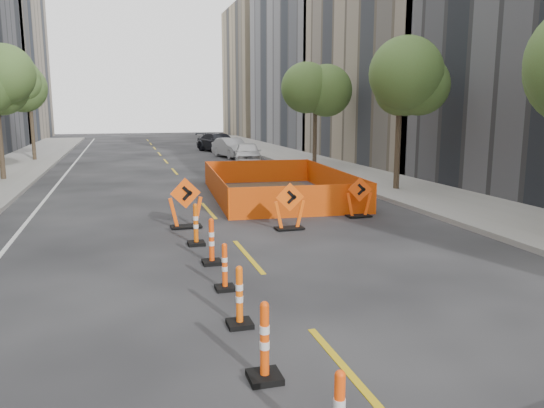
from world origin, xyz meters
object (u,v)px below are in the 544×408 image
object	(u,v)px
chevron_sign_left	(186,203)
parked_car_near	(248,153)
chevron_sign_right	(359,197)
parked_car_mid	(231,148)
channelizer_6	(196,224)
channelizer_4	(225,267)
channelizer_5	(212,241)
channelizer_3	(239,296)
parked_car_far	(219,142)
channelizer_2	(265,341)
chevron_sign_center	(290,206)

from	to	relation	value
chevron_sign_left	parked_car_near	world-z (taller)	chevron_sign_left
chevron_sign_right	parked_car_mid	world-z (taller)	parked_car_mid
channelizer_6	parked_car_mid	size ratio (longest dim) A/B	0.26
chevron_sign_left	chevron_sign_right	distance (m)	5.65
channelizer_4	parked_car_near	world-z (taller)	parked_car_near
channelizer_5	chevron_sign_right	xyz separation A→B (m)	(5.52, 3.95, 0.12)
chevron_sign_right	channelizer_6	bearing A→B (deg)	-148.90
channelizer_3	parked_car_far	world-z (taller)	parked_car_far
channelizer_4	chevron_sign_right	bearing A→B (deg)	45.97
channelizer_2	chevron_sign_left	world-z (taller)	chevron_sign_left
chevron_sign_left	channelizer_5	bearing A→B (deg)	-94.80
channelizer_2	channelizer_5	xyz separation A→B (m)	(0.21, 5.44, -0.01)
chevron_sign_left	chevron_sign_right	bearing A→B (deg)	-6.25
channelizer_5	parked_car_near	bearing A→B (deg)	74.57
chevron_sign_center	channelizer_4	bearing A→B (deg)	-117.84
channelizer_5	channelizer_6	distance (m)	1.82
channelizer_5	parked_car_mid	world-z (taller)	parked_car_mid
channelizer_6	chevron_sign_center	distance (m)	3.08
channelizer_2	channelizer_4	xyz separation A→B (m)	(0.16, 3.62, -0.07)
chevron_sign_left	chevron_sign_right	xyz separation A→B (m)	(5.65, 0.04, -0.09)
channelizer_2	parked_car_near	xyz separation A→B (m)	(6.05, 26.62, 0.15)
channelizer_2	chevron_sign_right	size ratio (longest dim) A/B	0.83
channelizer_6	parked_car_near	distance (m)	20.26
channelizer_2	parked_car_near	bearing A→B (deg)	77.19
channelizer_4	parked_car_mid	size ratio (longest dim) A/B	0.22
channelizer_4	chevron_sign_left	xyz separation A→B (m)	(-0.08, 5.72, 0.28)
parked_car_mid	channelizer_6	bearing A→B (deg)	-115.17
channelizer_3	chevron_sign_center	world-z (taller)	chevron_sign_center
chevron_sign_left	chevron_sign_center	bearing A→B (deg)	-26.52
channelizer_2	channelizer_3	distance (m)	1.81
channelizer_2	parked_car_far	distance (m)	37.18
channelizer_5	channelizer_2	bearing A→B (deg)	-92.17
channelizer_2	channelizer_3	size ratio (longest dim) A/B	1.06
channelizer_2	channelizer_6	distance (m)	7.25
channelizer_3	chevron_sign_right	world-z (taller)	chevron_sign_right
chevron_sign_center	parked_car_mid	bearing A→B (deg)	86.01
channelizer_3	parked_car_far	distance (m)	35.39
parked_car_mid	parked_car_far	world-z (taller)	parked_car_far
chevron_sign_right	parked_car_near	xyz separation A→B (m)	(0.32, 17.23, 0.03)
channelizer_3	channelizer_6	world-z (taller)	channelizer_6
channelizer_4	chevron_sign_center	distance (m)	5.46
chevron_sign_center	parked_car_far	world-z (taller)	parked_car_far
chevron_sign_center	parked_car_mid	world-z (taller)	chevron_sign_center
channelizer_3	chevron_sign_left	bearing A→B (deg)	89.86
channelizer_3	channelizer_4	bearing A→B (deg)	86.77
channelizer_2	parked_car_mid	bearing A→B (deg)	79.24
channelizer_4	chevron_sign_right	distance (m)	8.01
channelizer_2	parked_car_far	bearing A→B (deg)	80.67
parked_car_near	parked_car_far	size ratio (longest dim) A/B	0.78
chevron_sign_right	parked_car_far	bearing A→B (deg)	99.75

